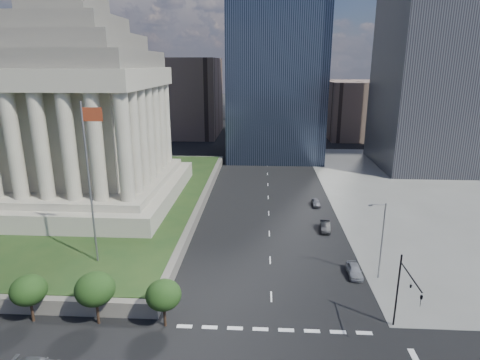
# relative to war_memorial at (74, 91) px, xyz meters

# --- Properties ---
(ground) EXTENTS (500.00, 500.00, 0.00)m
(ground) POSITION_rel_war_memorial_xyz_m (34.00, 52.00, -21.40)
(ground) COLOR black
(ground) RESTS_ON ground
(plaza_terrace) EXTENTS (66.00, 70.00, 1.80)m
(plaza_terrace) POSITION_rel_war_memorial_xyz_m (-11.00, 2.00, -20.50)
(plaza_terrace) COLOR #5F5851
(plaza_terrace) RESTS_ON ground
(plaza_lawn) EXTENTS (64.00, 68.00, 0.10)m
(plaza_lawn) POSITION_rel_war_memorial_xyz_m (-11.00, 2.00, -19.55)
(plaza_lawn) COLOR #1D3817
(plaza_lawn) RESTS_ON plaza_terrace
(war_memorial) EXTENTS (34.00, 34.00, 39.00)m
(war_memorial) POSITION_rel_war_memorial_xyz_m (0.00, 0.00, 0.00)
(war_memorial) COLOR gray
(war_memorial) RESTS_ON plaza_lawn
(flagpole) EXTENTS (2.52, 0.24, 20.00)m
(flagpole) POSITION_rel_war_memorial_xyz_m (12.17, -24.00, -8.29)
(flagpole) COLOR slate
(flagpole) RESTS_ON plaza_lawn
(midrise_glass) EXTENTS (26.00, 26.00, 60.00)m
(midrise_glass) POSITION_rel_war_memorial_xyz_m (36.00, 47.00, 8.60)
(midrise_glass) COLOR black
(midrise_glass) RESTS_ON ground
(building_filler_ne) EXTENTS (20.00, 30.00, 20.00)m
(building_filler_ne) POSITION_rel_war_memorial_xyz_m (66.00, 82.00, -11.40)
(building_filler_ne) COLOR brown
(building_filler_ne) RESTS_ON ground
(building_filler_nw) EXTENTS (24.00, 30.00, 28.00)m
(building_filler_nw) POSITION_rel_war_memorial_xyz_m (4.00, 82.00, -7.40)
(building_filler_nw) COLOR brown
(building_filler_nw) RESTS_ON ground
(traffic_signal_ne) EXTENTS (0.30, 5.74, 8.00)m
(traffic_signal_ne) POSITION_rel_war_memorial_xyz_m (46.50, -34.30, -16.15)
(traffic_signal_ne) COLOR black
(traffic_signal_ne) RESTS_ON ground
(street_lamp_north) EXTENTS (2.13, 0.22, 10.00)m
(street_lamp_north) POSITION_rel_war_memorial_xyz_m (47.33, -23.00, -15.74)
(street_lamp_north) COLOR slate
(street_lamp_north) RESTS_ON ground
(parked_sedan_near) EXTENTS (1.80, 4.30, 1.45)m
(parked_sedan_near) POSITION_rel_war_memorial_xyz_m (44.63, -22.48, -20.67)
(parked_sedan_near) COLOR #96989E
(parked_sedan_near) RESTS_ON ground
(parked_sedan_mid) EXTENTS (1.87, 4.44, 1.43)m
(parked_sedan_mid) POSITION_rel_war_memorial_xyz_m (43.00, -8.25, -20.69)
(parked_sedan_mid) COLOR black
(parked_sedan_mid) RESTS_ON ground
(parked_sedan_far) EXTENTS (1.51, 3.73, 1.27)m
(parked_sedan_far) POSITION_rel_war_memorial_xyz_m (43.00, 3.55, -20.77)
(parked_sedan_far) COLOR #58595F
(parked_sedan_far) RESTS_ON ground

